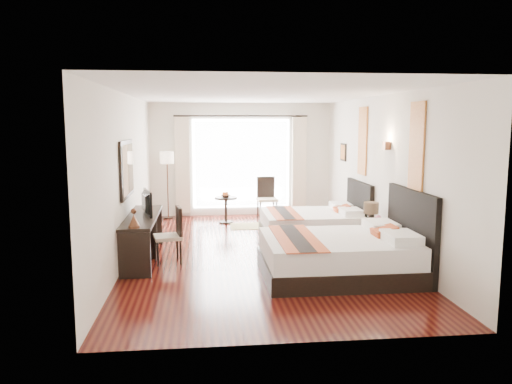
{
  "coord_description": "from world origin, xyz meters",
  "views": [
    {
      "loc": [
        -0.96,
        -8.68,
        2.31
      ],
      "look_at": [
        -0.01,
        0.18,
        1.07
      ],
      "focal_mm": 35.0,
      "sensor_mm": 36.0,
      "label": 1
    }
  ],
  "objects": [
    {
      "name": "vase",
      "position": [
        2.04,
        -0.5,
        0.57
      ],
      "size": [
        0.16,
        0.16,
        0.13
      ],
      "primitive_type": "imported",
      "rotation": [
        0.0,
        0.0,
        -0.26
      ],
      "color": "black",
      "rests_on": "nightstand"
    },
    {
      "name": "window_glass",
      "position": [
        0.0,
        3.73,
        1.3
      ],
      "size": [
        2.4,
        0.02,
        2.2
      ],
      "primitive_type": "cube",
      "color": "white",
      "rests_on": "wall_window"
    },
    {
      "name": "wall_window",
      "position": [
        0.0,
        3.75,
        1.4
      ],
      "size": [
        4.5,
        0.01,
        2.8
      ],
      "primitive_type": "cube",
      "color": "silver",
      "rests_on": "floor"
    },
    {
      "name": "art_panel_far",
      "position": [
        2.23,
        1.04,
        1.95
      ],
      "size": [
        0.03,
        0.5,
        1.35
      ],
      "primitive_type": "cube",
      "color": "#9A3916",
      "rests_on": "wall_headboard"
    },
    {
      "name": "window_chair",
      "position": [
        0.58,
        3.2,
        0.31
      ],
      "size": [
        0.49,
        0.49,
        1.0
      ],
      "rotation": [
        0.0,
        0.0,
        -1.52
      ],
      "color": "beige",
      "rests_on": "floor"
    },
    {
      "name": "mirror_glass",
      "position": [
        -2.19,
        -0.23,
        1.55
      ],
      "size": [
        0.01,
        1.12,
        0.82
      ],
      "primitive_type": "cube",
      "color": "white",
      "rests_on": "mirror_frame"
    },
    {
      "name": "side_table",
      "position": [
        -0.44,
        2.75,
        0.3
      ],
      "size": [
        0.53,
        0.53,
        0.61
      ],
      "primitive_type": "cylinder",
      "color": "black",
      "rests_on": "floor"
    },
    {
      "name": "drape_right",
      "position": [
        1.45,
        3.63,
        1.28
      ],
      "size": [
        0.35,
        0.14,
        2.35
      ],
      "primitive_type": "cube",
      "color": "beige",
      "rests_on": "floor"
    },
    {
      "name": "sheer_curtain",
      "position": [
        0.0,
        3.67,
        1.3
      ],
      "size": [
        2.3,
        0.02,
        2.1
      ],
      "primitive_type": "cube",
      "color": "white",
      "rests_on": "wall_window"
    },
    {
      "name": "art_panel_near",
      "position": [
        2.23,
        -1.51,
        1.95
      ],
      "size": [
        0.03,
        0.5,
        1.35
      ],
      "primitive_type": "cube",
      "color": "#9A3916",
      "rests_on": "wall_headboard"
    },
    {
      "name": "nightstand",
      "position": [
        2.03,
        -0.38,
        0.25
      ],
      "size": [
        0.41,
        0.51,
        0.49
      ],
      "primitive_type": "cube",
      "color": "black",
      "rests_on": "floor"
    },
    {
      "name": "drape_left",
      "position": [
        -1.45,
        3.63,
        1.28
      ],
      "size": [
        0.35,
        0.14,
        2.35
      ],
      "primitive_type": "cube",
      "color": "beige",
      "rests_on": "floor"
    },
    {
      "name": "wall_desk",
      "position": [
        -2.25,
        0.0,
        1.4
      ],
      "size": [
        0.01,
        7.5,
        2.8
      ],
      "primitive_type": "cube",
      "color": "silver",
      "rests_on": "floor"
    },
    {
      "name": "console_desk",
      "position": [
        -1.99,
        -0.23,
        0.38
      ],
      "size": [
        0.5,
        2.2,
        0.76
      ],
      "primitive_type": "cube",
      "color": "black",
      "rests_on": "floor"
    },
    {
      "name": "television",
      "position": [
        -1.97,
        -0.18,
        0.97
      ],
      "size": [
        0.28,
        0.74,
        0.43
      ],
      "primitive_type": "imported",
      "rotation": [
        0.0,
        0.0,
        1.82
      ],
      "color": "black",
      "rests_on": "console_desk"
    },
    {
      "name": "fruit_bowl",
      "position": [
        -0.44,
        2.74,
        0.63
      ],
      "size": [
        0.24,
        0.24,
        0.05
      ],
      "primitive_type": "imported",
      "rotation": [
        0.0,
        0.0,
        0.07
      ],
      "color": "#472D19",
      "rests_on": "side_table"
    },
    {
      "name": "bed_far",
      "position": [
        1.29,
        1.04,
        0.3
      ],
      "size": [
        2.02,
        1.57,
        1.14
      ],
      "color": "black",
      "rests_on": "floor"
    },
    {
      "name": "wall_headboard",
      "position": [
        2.25,
        0.0,
        1.4
      ],
      "size": [
        0.01,
        7.5,
        2.8
      ],
      "primitive_type": "cube",
      "color": "silver",
      "rests_on": "floor"
    },
    {
      "name": "floor",
      "position": [
        0.0,
        0.0,
        -0.01
      ],
      "size": [
        4.5,
        7.5,
        0.01
      ],
      "primitive_type": "cube",
      "color": "black",
      "rests_on": "ground"
    },
    {
      "name": "bed_near",
      "position": [
        1.15,
        -1.51,
        0.34
      ],
      "size": [
        2.32,
        1.8,
        1.31
      ],
      "color": "black",
      "rests_on": "floor"
    },
    {
      "name": "wall_sconce",
      "position": [
        2.19,
        -0.38,
        1.92
      ],
      "size": [
        0.1,
        0.14,
        0.14
      ],
      "primitive_type": "cube",
      "color": "#4A2A1A",
      "rests_on": "wall_headboard"
    },
    {
      "name": "table_lamp",
      "position": [
        2.0,
        -0.25,
        0.79
      ],
      "size": [
        0.26,
        0.26,
        0.42
      ],
      "color": "black",
      "rests_on": "nightstand"
    },
    {
      "name": "wall_entry",
      "position": [
        0.0,
        -3.75,
        1.4
      ],
      "size": [
        4.5,
        0.01,
        2.8
      ],
      "primitive_type": "cube",
      "color": "silver",
      "rests_on": "floor"
    },
    {
      "name": "jute_rug",
      "position": [
        0.2,
        2.28,
        0.01
      ],
      "size": [
        1.14,
        0.78,
        0.01
      ],
      "primitive_type": "cube",
      "rotation": [
        0.0,
        0.0,
        -0.02
      ],
      "color": "tan",
      "rests_on": "floor"
    },
    {
      "name": "desk_chair",
      "position": [
        -1.53,
        -0.5,
        0.29
      ],
      "size": [
        0.51,
        0.51,
        0.94
      ],
      "rotation": [
        0.0,
        0.0,
        3.34
      ],
      "color": "beige",
      "rests_on": "floor"
    },
    {
      "name": "bronze_figurine",
      "position": [
        -1.99,
        -1.23,
        0.88
      ],
      "size": [
        0.21,
        0.21,
        0.26
      ],
      "primitive_type": null,
      "rotation": [
        0.0,
        0.0,
        0.28
      ],
      "color": "#4A2A1A",
      "rests_on": "console_desk"
    },
    {
      "name": "mirror_frame",
      "position": [
        -2.22,
        -0.23,
        1.55
      ],
      "size": [
        0.04,
        1.25,
        0.95
      ],
      "primitive_type": "cube",
      "color": "black",
      "rests_on": "wall_desk"
    },
    {
      "name": "ceiling",
      "position": [
        0.0,
        0.0,
        2.79
      ],
      "size": [
        4.5,
        7.5,
        0.02
      ],
      "primitive_type": "cube",
      "color": "white",
      "rests_on": "wall_headboard"
    },
    {
      "name": "floor_lamp",
      "position": [
        -1.81,
        3.44,
        1.38
      ],
      "size": [
        0.33,
        0.33,
        1.63
      ],
      "color": "black",
      "rests_on": "floor"
    }
  ]
}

